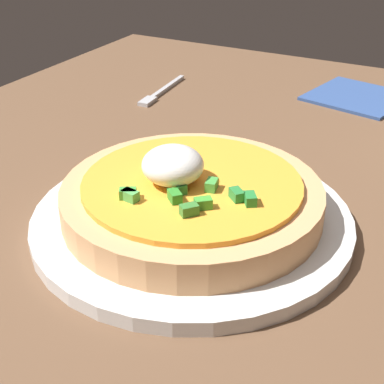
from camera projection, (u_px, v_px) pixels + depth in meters
dining_table at (259, 215)px, 50.89cm from camera, size 92.42×87.02×2.25cm
plate at (192, 219)px, 46.95cm from camera, size 26.32×26.32×1.20cm
pizza at (191, 196)px, 45.83cm from camera, size 21.17×21.17×6.01cm
fork at (160, 93)px, 75.20cm from camera, size 12.29×2.00×0.50cm
napkin at (357, 97)px, 73.95cm from camera, size 13.38×13.38×0.40cm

